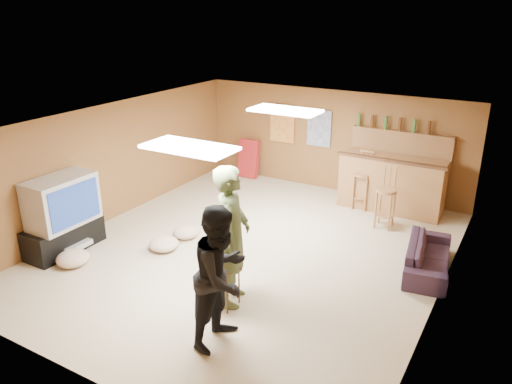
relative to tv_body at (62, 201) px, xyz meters
The scene contains 32 objects.
ground 3.18m from the tv_body, 29.51° to the left, with size 7.00×7.00×0.00m, color #B7A88C.
ceiling 3.31m from the tv_body, 29.51° to the left, with size 6.00×7.00×0.02m, color silver.
wall_back 5.66m from the tv_body, 62.08° to the left, with size 6.00×0.02×2.20m, color brown.
wall_front 3.33m from the tv_body, 37.04° to the right, with size 6.00×0.02×2.20m, color brown.
wall_left 1.55m from the tv_body, 103.13° to the left, with size 0.02×7.00×2.20m, color brown.
wall_right 5.85m from the tv_body, 14.87° to the left, with size 0.02×7.00×2.20m, color brown.
tv_stand 0.65m from the tv_body, behind, with size 0.55×1.30×0.50m, color black.
dvd_box 0.76m from the tv_body, ahead, with size 0.35×0.50×0.08m, color #B2B2B7.
tv_body is the anchor object (origin of this frame).
tv_screen 0.31m from the tv_body, ahead, with size 0.02×0.95×0.65m, color navy.
bar_counter 6.09m from the tv_body, 47.00° to the left, with size 2.00×0.60×1.10m, color brown.
bar_lip 5.91m from the tv_body, 45.34° to the left, with size 2.10×0.12×0.05m, color #432615.
bar_shelf 6.45m from the tv_body, 49.74° to the left, with size 2.00×0.18×0.05m, color brown.
bar_backing 6.44m from the tv_body, 49.85° to the left, with size 2.00×0.14×0.60m, color brown.
poster_left 5.19m from the tv_body, 73.70° to the left, with size 0.60×0.03×0.85m, color #BF3F26.
poster_right 5.51m from the tv_body, 64.65° to the left, with size 0.55×0.03×0.80m, color #334C99.
folding_chair_stack 4.86m from the tv_body, 82.29° to the left, with size 0.50×0.14×0.90m, color #AD1F25.
ceiling_panel_front 2.94m from the tv_body, ahead, with size 1.20×0.60×0.04m, color white.
ceiling_panel_back 3.99m from the tv_body, 45.54° to the left, with size 1.20×0.60×0.04m, color white.
person_olive 3.19m from the tv_body, ahead, with size 0.72×0.47×1.98m, color #495631.
person_black 3.60m from the tv_body, 10.46° to the right, with size 0.86×0.67×1.78m, color black.
sofa 5.88m from the tv_body, 23.72° to the left, with size 1.59×0.62×0.46m, color black.
tray_table 3.15m from the tv_body, ahead, with size 0.46×0.37×0.60m, color #432615.
cup_red_near 2.96m from the tv_body, ahead, with size 0.07×0.07×0.10m, color #B11B0B.
cup_red_far 3.16m from the tv_body, ahead, with size 0.08×0.08×0.10m, color #B11B0B.
cup_blue 3.26m from the tv_body, ahead, with size 0.09×0.09×0.12m, color #152B97.
bar_stool_left 5.59m from the tv_body, 49.47° to the left, with size 0.34×0.34×1.09m, color brown, non-canonical shape.
bar_stool_right 5.60m from the tv_body, 39.81° to the left, with size 0.37×0.37×1.18m, color brown, non-canonical shape.
cushion_near_tv 1.78m from the tv_body, 31.23° to the left, with size 0.50×0.50×0.22m, color tan.
cushion_mid 2.12m from the tv_body, 45.09° to the left, with size 0.45×0.45×0.20m, color tan.
cushion_far 0.95m from the tv_body, 32.93° to the right, with size 0.52×0.52×0.23m, color tan.
bottle_row 6.32m from the tv_body, 51.01° to the left, with size 1.48×0.08×0.26m, color #3F7233, non-canonical shape.
Camera 1 is at (3.81, -6.40, 3.90)m, focal length 35.00 mm.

